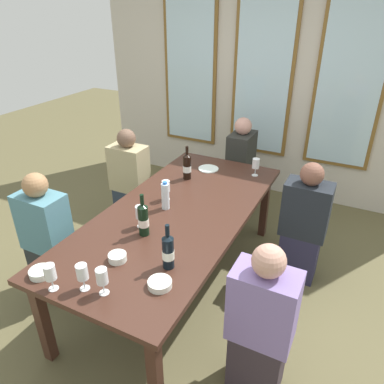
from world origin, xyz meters
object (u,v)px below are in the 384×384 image
object	(u,v)px
wine_glass_5	(256,164)
seated_person_1	(261,326)
wine_bottle_0	(187,166)
wine_bottle_2	(143,219)
wine_glass_1	(140,213)
seated_person_3	(303,226)
tasting_bowl_0	(160,284)
dining_table	(177,219)
seated_person_0	(47,239)
seated_person_2	(130,182)
wine_glass_2	(82,273)
wine_bottle_1	(168,251)
wine_glass_3	(50,273)
white_plate_0	(208,169)
tasting_bowl_1	(117,257)
tasting_bowl_2	(41,272)
wine_glass_0	(166,187)
seated_person_4	(240,167)
water_bottle	(165,196)
wine_glass_4	(102,277)

from	to	relation	value
wine_glass_5	seated_person_1	distance (m)	1.69
wine_bottle_0	wine_bottle_2	world-z (taller)	wine_bottle_2
wine_glass_1	seated_person_3	bearing A→B (deg)	40.74
wine_glass_5	tasting_bowl_0	bearing A→B (deg)	-90.73
dining_table	seated_person_0	world-z (taller)	seated_person_0
seated_person_3	seated_person_2	bearing A→B (deg)	179.23
wine_bottle_2	wine_glass_2	size ratio (longest dim) A/B	1.87
dining_table	wine_glass_1	size ratio (longest dim) A/B	13.42
wine_bottle_1	wine_glass_3	bearing A→B (deg)	-136.40
white_plate_0	wine_bottle_2	world-z (taller)	wine_bottle_2
tasting_bowl_1	wine_glass_2	xyz separation A→B (m)	(-0.01, -0.30, 0.10)
tasting_bowl_2	wine_glass_0	world-z (taller)	wine_glass_0
tasting_bowl_0	seated_person_1	size ratio (longest dim) A/B	0.13
dining_table	tasting_bowl_1	xyz separation A→B (m)	(-0.05, -0.71, 0.09)
wine_bottle_1	seated_person_4	bearing A→B (deg)	97.48
white_plate_0	seated_person_3	xyz separation A→B (m)	(1.02, -0.27, -0.22)
seated_person_4	wine_glass_2	bearing A→B (deg)	-91.36
tasting_bowl_1	wine_glass_1	bearing A→B (deg)	102.24
water_bottle	wine_glass_1	distance (m)	0.32
seated_person_0	wine_glass_5	bearing A→B (deg)	49.53
white_plate_0	tasting_bowl_1	world-z (taller)	tasting_bowl_1
wine_glass_2	seated_person_2	world-z (taller)	seated_person_2
wine_bottle_1	wine_glass_1	xyz separation A→B (m)	(-0.42, 0.31, -0.00)
wine_bottle_2	seated_person_3	distance (m)	1.41
seated_person_3	wine_bottle_2	bearing A→B (deg)	-134.85
wine_bottle_2	wine_glass_5	distance (m)	1.38
tasting_bowl_1	seated_person_0	world-z (taller)	seated_person_0
seated_person_2	wine_glass_4	bearing A→B (deg)	-58.79
tasting_bowl_1	wine_glass_0	world-z (taller)	wine_glass_0
wine_bottle_1	wine_glass_3	xyz separation A→B (m)	(-0.50, -0.48, 0.00)
white_plate_0	wine_bottle_0	world-z (taller)	wine_bottle_0
white_plate_0	wine_glass_0	xyz separation A→B (m)	(-0.06, -0.73, 0.12)
wine_bottle_1	wine_glass_1	size ratio (longest dim) A/B	1.81
wine_bottle_2	seated_person_3	bearing A→B (deg)	45.15
seated_person_0	seated_person_1	bearing A→B (deg)	-2.74
wine_glass_4	seated_person_1	distance (m)	0.98
tasting_bowl_0	wine_glass_2	distance (m)	0.45
wine_bottle_1	wine_bottle_2	size ratio (longest dim) A/B	0.97
wine_glass_2	wine_glass_4	size ratio (longest dim) A/B	1.00
wine_bottle_1	wine_bottle_2	bearing A→B (deg)	145.11
wine_glass_1	tasting_bowl_2	bearing A→B (deg)	-108.53
dining_table	wine_bottle_1	bearing A→B (deg)	-65.55
seated_person_1	tasting_bowl_0	bearing A→B (deg)	-163.51
dining_table	wine_glass_4	bearing A→B (deg)	-86.28
wine_bottle_0	tasting_bowl_1	world-z (taller)	wine_bottle_0
wine_glass_1	seated_person_4	bearing A→B (deg)	85.74
water_bottle	dining_table	bearing A→B (deg)	-4.68
white_plate_0	wine_glass_5	xyz separation A→B (m)	(0.46, 0.07, 0.11)
wine_glass_3	seated_person_2	world-z (taller)	seated_person_2
dining_table	seated_person_4	bearing A→B (deg)	90.00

